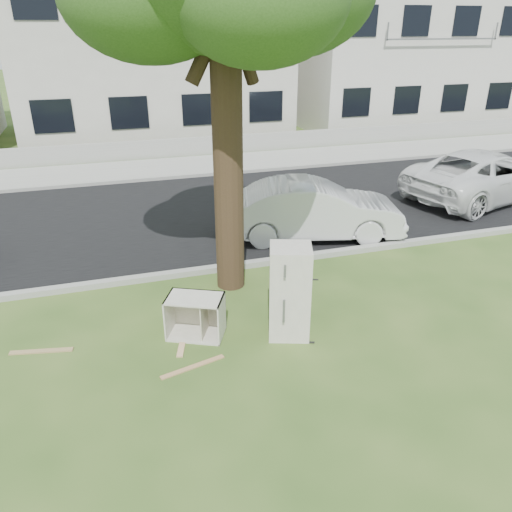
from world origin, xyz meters
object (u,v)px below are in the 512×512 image
object	(u,v)px
car_center	(314,210)
car_right	(485,175)
fridge	(290,292)
cabinet	(195,316)

from	to	relation	value
car_center	car_right	distance (m)	6.03
car_right	car_center	bearing A→B (deg)	87.33
fridge	car_center	size ratio (longest dim) A/B	0.38
fridge	car_center	xyz separation A→B (m)	(2.01, 3.74, -0.10)
fridge	car_center	world-z (taller)	fridge
car_center	car_right	world-z (taller)	car_right
cabinet	car_right	bearing A→B (deg)	51.34
cabinet	car_right	size ratio (longest dim) A/B	0.18
cabinet	car_center	bearing A→B (deg)	69.04
fridge	cabinet	size ratio (longest dim) A/B	1.74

